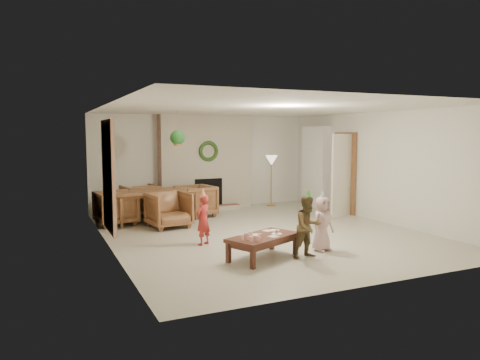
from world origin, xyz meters
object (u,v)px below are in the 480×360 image
child_pink (322,224)px  dining_chair_near (169,210)px  dining_chair_far (140,200)px  dining_chair_right (196,201)px  coffee_table_top (263,237)px  dining_table (154,206)px  child_plaid (308,227)px  child_red (203,220)px  dining_chair_left (116,208)px

child_pink → dining_chair_near: bearing=106.6°
dining_chair_far → dining_chair_right: bearing=141.3°
coffee_table_top → dining_chair_near: bearing=79.3°
dining_chair_near → coffee_table_top: 3.09m
dining_table → child_plaid: (1.53, -4.11, 0.16)m
child_red → dining_chair_near: bearing=-115.8°
dining_table → coffee_table_top: bearing=-85.9°
dining_chair_far → child_plaid: 5.24m
dining_table → child_plaid: bearing=-77.8°
child_red → dining_chair_far: bearing=-114.1°
dining_chair_right → child_plaid: child_plaid is taller
child_red → child_plaid: size_ratio=0.90×
dining_table → dining_chair_near: (0.12, -0.86, 0.04)m
child_plaid → child_pink: 0.54m
dining_chair_far → child_pink: (2.12, -4.69, 0.09)m
dining_chair_right → child_red: 2.88m
dining_chair_near → dining_chair_right: same height
child_pink → dining_chair_far: bearing=98.7°
dining_table → child_pink: (2.00, -3.83, 0.12)m
dining_chair_near → child_plaid: (1.41, -3.25, 0.13)m
dining_chair_right → child_pink: bearing=4.8°
child_red → child_plaid: child_plaid is taller
child_plaid → dining_chair_left: bearing=115.9°
dining_chair_far → child_red: bearing=88.3°
dining_chair_near → dining_chair_left: 1.22m
child_red → child_plaid: (1.26, -1.50, 0.05)m
dining_table → child_red: bearing=-92.2°
dining_chair_far → coffee_table_top: (0.97, -4.72, -0.04)m
dining_chair_right → child_plaid: 4.29m
child_plaid → child_pink: size_ratio=1.08×
dining_table → dining_chair_near: dining_chair_near is taller
dining_table → dining_chair_far: (-0.12, 0.86, 0.04)m
dining_chair_far → coffee_table_top: 4.82m
dining_chair_near → child_red: bearing=-93.3°
coffee_table_top → child_red: 1.38m
child_red → child_pink: size_ratio=0.97×
dining_chair_right → child_red: bearing=-24.3°
dining_chair_left → child_pink: child_pink is taller
coffee_table_top → child_plaid: bearing=-44.0°
dining_chair_far → child_red: (0.40, -3.47, 0.07)m
dining_table → dining_chair_right: dining_chair_right is taller
dining_chair_near → child_plaid: bearing=-74.8°
dining_chair_far → dining_chair_right: same height
dining_table → child_red: (0.28, -2.61, 0.11)m
child_pink → dining_table: bearing=101.9°
child_red → child_pink: (1.72, -1.22, 0.01)m
dining_chair_far → dining_chair_left: bearing=45.0°
dining_chair_left → child_pink: 4.68m
dining_chair_far → coffee_table_top: bearing=93.4°
child_red → child_plaid: 1.96m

